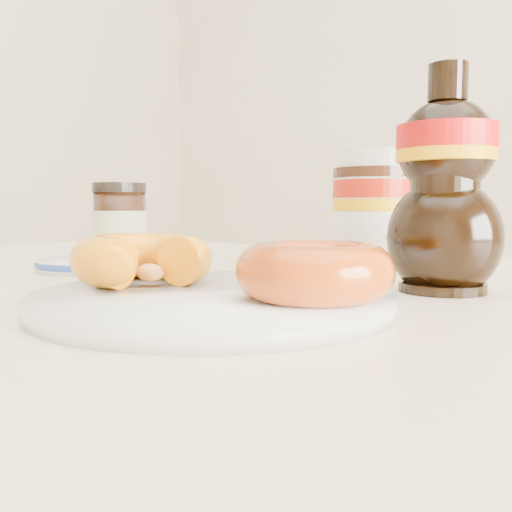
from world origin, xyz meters
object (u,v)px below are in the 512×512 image
Objects in this scene: syrup_bottle at (445,180)px; blue_rim_saucer at (95,264)px; plate at (214,300)px; nutella_jar at (375,206)px; dark_jar at (120,226)px; dining_table at (258,371)px; donut_whole at (314,271)px; donut_bitten at (143,259)px.

syrup_bottle is 1.45× the size of blue_rim_saucer.
plate is at bearing -20.90° from blue_rim_saucer.
dark_jar is (-0.25, -0.17, -0.02)m from nutella_jar.
plate is 2.54× the size of dark_jar.
plate is 0.23m from syrup_bottle.
dining_table is at bearing 3.95° from blue_rim_saucer.
plate is at bearing -66.76° from dining_table.
syrup_bottle is at bearing -44.98° from nutella_jar.
nutella_jar is 0.71× the size of syrup_bottle.
donut_whole is 1.03× the size of dark_jar.
plate is 2.33× the size of donut_bitten.
donut_whole is (0.15, 0.02, -0.00)m from donut_bitten.
donut_bitten is 0.25m from dark_jar.
dark_jar is 0.77× the size of blue_rim_saucer.
donut_whole is at bearing -99.11° from syrup_bottle.
syrup_bottle is (0.03, 0.17, 0.06)m from donut_whole.
blue_rim_saucer is at bearing -176.05° from dining_table.
donut_bitten is at bearing -27.67° from blue_rim_saucer.
plate is 2.47× the size of donut_whole.
nutella_jar is (-0.02, 0.31, 0.07)m from plate.
nutella_jar is (-0.10, 0.29, 0.04)m from donut_whole.
dining_table is 0.16m from plate.
dining_table is 0.24m from syrup_bottle.
donut_bitten reaches higher than plate.
donut_whole is 0.79× the size of blue_rim_saucer.
nutella_jar reaches higher than donut_bitten.
syrup_bottle is (0.15, 0.06, 0.18)m from dining_table.
blue_rim_saucer is (-0.38, -0.08, -0.09)m from syrup_bottle.
donut_bitten is (-0.07, -0.00, 0.03)m from plate.
dark_jar is (-0.23, 0.02, 0.13)m from dining_table.
syrup_bottle is (0.13, -0.12, 0.02)m from nutella_jar.
donut_bitten is 0.84× the size of blue_rim_saucer.
nutella_jar is at bearing 135.02° from syrup_bottle.
dark_jar is at bearing 160.17° from donut_whole.
dark_jar reaches higher than donut_whole.
blue_rim_saucer is (-0.35, 0.09, -0.02)m from donut_whole.
nutella_jar is at bearing 38.19° from blue_rim_saucer.
plate is at bearing -118.90° from syrup_bottle.
donut_whole is at bearing -19.83° from dark_jar.
dining_table is at bearing 140.04° from donut_whole.
plate is 0.08m from donut_bitten.
blue_rim_saucer is (-0.21, 0.11, -0.02)m from donut_bitten.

